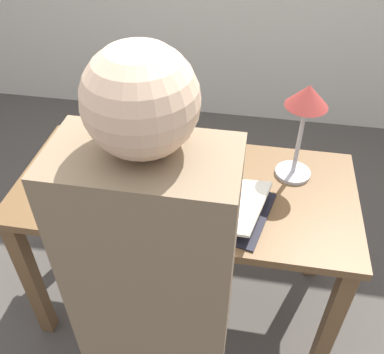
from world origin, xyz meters
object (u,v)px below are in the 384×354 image
at_px(book_stack_tall, 97,148).
at_px(reading_lamp, 305,109).
at_px(open_book, 196,198).
at_px(coffee_mug, 132,201).
at_px(book_standing_upright, 143,140).
at_px(person_reader, 160,338).

distance_m(book_stack_tall, reading_lamp, 0.87).
bearing_deg(open_book, book_stack_tall, 170.62).
bearing_deg(coffee_mug, reading_lamp, 28.24).
relative_size(book_stack_tall, reading_lamp, 0.66).
bearing_deg(book_standing_upright, reading_lamp, 7.56).
distance_m(book_standing_upright, person_reader, 0.83).
relative_size(open_book, reading_lamp, 1.49).
xyz_separation_m(book_standing_upright, person_reader, (0.25, -0.79, -0.08)).
bearing_deg(reading_lamp, person_reader, -114.16).
relative_size(book_standing_upright, reading_lamp, 0.61).
bearing_deg(open_book, book_standing_upright, 155.91).
bearing_deg(reading_lamp, book_stack_tall, -177.26).
xyz_separation_m(open_book, reading_lamp, (0.37, 0.23, 0.29)).
relative_size(book_standing_upright, coffee_mug, 2.27).
bearing_deg(book_stack_tall, person_reader, -59.90).
distance_m(book_standing_upright, reading_lamp, 0.65).
relative_size(open_book, book_standing_upright, 2.43).
bearing_deg(book_stack_tall, reading_lamp, 2.74).
relative_size(book_standing_upright, person_reader, 0.15).
relative_size(book_stack_tall, book_standing_upright, 1.08).
distance_m(reading_lamp, coffee_mug, 0.73).
bearing_deg(book_stack_tall, coffee_mug, -49.97).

